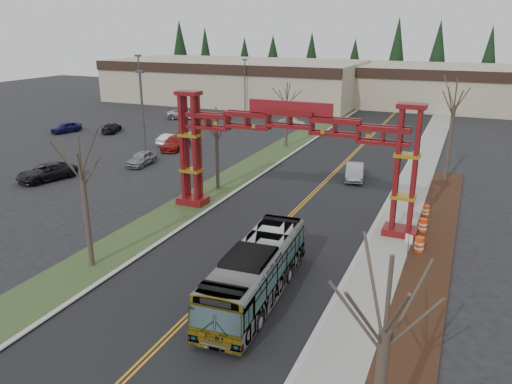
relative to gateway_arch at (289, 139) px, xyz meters
The scene contains 35 objects.
ground 18.97m from the gateway_arch, 90.00° to the right, with size 200.00×200.00×0.00m, color black.
road 9.20m from the gateway_arch, 90.00° to the left, with size 12.00×110.00×0.02m, color black.
lane_line_left 9.19m from the gateway_arch, 90.98° to the left, with size 0.12×100.00×0.01m, color orange.
lane_line_right 9.19m from the gateway_arch, 89.02° to the left, with size 0.12×100.00×0.01m, color orange.
curb_right 11.03m from the gateway_arch, 48.70° to the left, with size 0.30×110.00×0.15m, color #AFB0AA.
sidewalk_right 11.90m from the gateway_arch, 42.65° to the left, with size 2.60×110.00×0.14m, color gray.
landscape_strip 14.25m from the gateway_arch, 38.11° to the right, with size 2.60×50.00×0.12m, color black.
grass_median 12.18m from the gateway_arch, 138.81° to the left, with size 4.00×110.00×0.08m, color #2F4422.
curb_left 11.03m from the gateway_arch, 131.30° to the left, with size 0.30×110.00×0.15m, color #AFB0AA.
gateway_arch is the anchor object (origin of this frame).
retail_building_west 61.78m from the gateway_arch, 119.07° to the left, with size 46.00×22.30×7.50m.
retail_building_east 62.80m from the gateway_arch, 80.83° to the left, with size 38.00×20.30×7.00m.
conifer_treeline 74.00m from the gateway_arch, 89.81° to the left, with size 116.10×5.60×13.00m.
transit_bus 12.27m from the gateway_arch, 78.33° to the right, with size 2.49×10.63×2.96m, color #B5B7BD.
silver_sedan 13.16m from the gateway_arch, 79.33° to the left, with size 1.56×4.48×1.48m, color #A5A8AD.
parked_car_near_a 21.14m from the gateway_arch, 156.37° to the left, with size 1.66×4.12×1.40m, color gray.
parked_car_near_b 27.94m from the gateway_arch, 140.63° to the left, with size 1.38×3.95×1.30m, color white.
parked_car_near_c 24.23m from the gateway_arch, behind, with size 2.47×5.35×1.49m, color black.
parked_car_mid_a 25.33m from the gateway_arch, 141.18° to the left, with size 2.07×5.09×1.48m, color maroon.
parked_car_mid_b 42.22m from the gateway_arch, 154.59° to the left, with size 1.63×4.06×1.38m, color #171752.
parked_car_far_a 35.70m from the gateway_arch, 109.00° to the left, with size 1.32×3.79×1.25m, color #B2B3BA.
parked_car_far_b 44.26m from the gateway_arch, 130.74° to the left, with size 2.55×5.53×1.54m, color silver.
parked_car_far_c 38.69m from the gateway_arch, 147.70° to the left, with size 1.77×4.36×1.27m, color black.
bare_tree_median_near 14.20m from the gateway_arch, 124.30° to the right, with size 3.08×3.08×7.87m.
bare_tree_median_mid 9.12m from the gateway_arch, 151.78° to the left, with size 3.05×3.05×7.12m.
bare_tree_median_far 22.95m from the gateway_arch, 110.40° to the left, with size 3.25×3.25×7.54m.
bare_tree_right_near 22.52m from the gateway_arch, 63.63° to the right, with size 3.44×3.44×7.82m.
bare_tree_right_far 17.51m from the gateway_arch, 55.13° to the left, with size 3.50×3.50×9.25m.
light_pole_near 22.30m from the gateway_arch, 152.39° to the left, with size 0.80×0.40×9.23m.
light_pole_mid 39.84m from the gateway_arch, 140.65° to the left, with size 0.85×0.43×9.84m.
light_pole_far 48.05m from the gateway_arch, 118.29° to the left, with size 0.74×0.37×8.52m.
street_sign 11.04m from the gateway_arch, 26.39° to the right, with size 0.45×0.21×2.05m.
barrel_south 11.17m from the gateway_arch, 13.45° to the right, with size 0.58×0.58×1.07m.
barrel_mid 10.91m from the gateway_arch, ahead, with size 0.55×0.55×1.02m.
barrel_north 11.64m from the gateway_arch, 25.37° to the left, with size 0.49×0.49×0.91m.
Camera 1 is at (11.40, -14.26, 13.41)m, focal length 35.00 mm.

